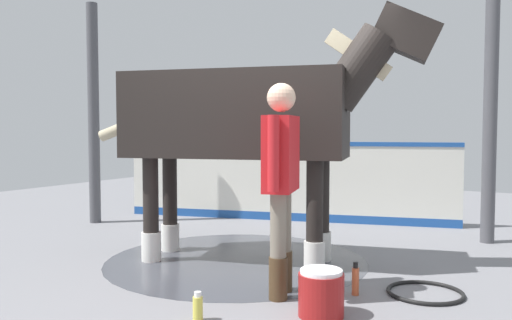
{
  "coord_description": "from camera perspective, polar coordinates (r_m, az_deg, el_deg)",
  "views": [
    {
      "loc": [
        -2.48,
        4.33,
        1.35
      ],
      "look_at": [
        -0.11,
        0.18,
        1.07
      ],
      "focal_mm": 36.86,
      "sensor_mm": 36.0,
      "label": 1
    }
  ],
  "objects": [
    {
      "name": "ground_plane",
      "position": [
        5.17,
        -0.07,
        -11.94
      ],
      "size": [
        16.0,
        16.0,
        0.02
      ],
      "primitive_type": "cube",
      "color": "gray"
    },
    {
      "name": "roof_post_far",
      "position": [
        7.96,
        -17.22,
        4.8
      ],
      "size": [
        0.16,
        0.16,
        3.16
      ],
      "primitive_type": "cylinder",
      "color": "#4C4C51",
      "rests_on": "ground"
    },
    {
      "name": "wash_bucket",
      "position": [
        3.95,
        7.08,
        -14.14
      ],
      "size": [
        0.33,
        0.33,
        0.34
      ],
      "color": "maroon",
      "rests_on": "ground"
    },
    {
      "name": "bottle_shampoo",
      "position": [
        3.88,
        -6.34,
        -15.61
      ],
      "size": [
        0.07,
        0.07,
        0.21
      ],
      "color": "#D8CC4C",
      "rests_on": "ground"
    },
    {
      "name": "hose_coil",
      "position": [
        4.65,
        17.88,
        -13.5
      ],
      "size": [
        0.62,
        0.62,
        0.03
      ],
      "primitive_type": "torus",
      "color": "black",
      "rests_on": "ground"
    },
    {
      "name": "roof_post_near",
      "position": [
        6.82,
        24.08,
        4.93
      ],
      "size": [
        0.16,
        0.16,
        3.16
      ],
      "primitive_type": "cylinder",
      "color": "#4C4C51",
      "rests_on": "ground"
    },
    {
      "name": "bottle_spray",
      "position": [
        4.47,
        10.74,
        -12.66
      ],
      "size": [
        0.06,
        0.06,
        0.27
      ],
      "color": "#CC5933",
      "rests_on": "ground"
    },
    {
      "name": "handler",
      "position": [
        4.24,
        2.74,
        -1.43
      ],
      "size": [
        0.35,
        0.67,
        1.72
      ],
      "rotation": [
        0.0,
        0.0,
        0.28
      ],
      "color": "#47331E",
      "rests_on": "ground"
    },
    {
      "name": "horse",
      "position": [
        5.33,
        -1.01,
        4.48
      ],
      "size": [
        3.47,
        1.4,
        2.52
      ],
      "rotation": [
        0.0,
        0.0,
        -2.88
      ],
      "color": "black",
      "rests_on": "ground"
    },
    {
      "name": "wet_patch",
      "position": [
        5.53,
        -2.14,
        -10.82
      ],
      "size": [
        2.69,
        2.69,
        0.0
      ],
      "primitive_type": "cylinder",
      "color": "#42444C",
      "rests_on": "ground"
    },
    {
      "name": "barrier_wall",
      "position": [
        7.82,
        3.24,
        -2.61
      ],
      "size": [
        4.81,
        1.34,
        1.18
      ],
      "color": "silver",
      "rests_on": "ground"
    }
  ]
}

